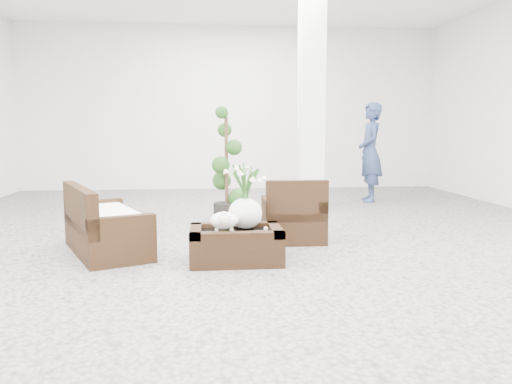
{
  "coord_description": "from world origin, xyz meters",
  "views": [
    {
      "loc": [
        -0.53,
        -5.59,
        1.31
      ],
      "look_at": [
        0.0,
        -0.1,
        0.62
      ],
      "focal_mm": 35.45,
      "sensor_mm": 36.0,
      "label": 1
    }
  ],
  "objects": [
    {
      "name": "sheep_figurine",
      "position": [
        -0.38,
        -0.81,
        0.42
      ],
      "size": [
        0.28,
        0.23,
        0.21
      ],
      "primitive_type": "ellipsoid",
      "color": "white",
      "rests_on": "coffee_table"
    },
    {
      "name": "shopper",
      "position": [
        2.38,
        3.25,
        0.89
      ],
      "size": [
        0.5,
        0.69,
        1.78
      ],
      "primitive_type": "imported",
      "rotation": [
        0.0,
        0.0,
        -1.69
      ],
      "color": "navy",
      "rests_on": "ground"
    },
    {
      "name": "coffee_table",
      "position": [
        -0.26,
        -0.71,
        0.16
      ],
      "size": [
        0.9,
        0.6,
        0.31
      ],
      "primitive_type": "cube",
      "color": "black",
      "rests_on": "ground"
    },
    {
      "name": "tealight",
      "position": [
        0.04,
        -0.69,
        0.33
      ],
      "size": [
        0.04,
        0.04,
        0.03
      ],
      "primitive_type": "cylinder",
      "color": "white",
      "rests_on": "coffee_table"
    },
    {
      "name": "ground",
      "position": [
        0.0,
        0.0,
        0.0
      ],
      "size": [
        11.0,
        11.0,
        0.0
      ],
      "primitive_type": "plane",
      "color": "gray",
      "rests_on": "ground"
    },
    {
      "name": "column",
      "position": [
        1.2,
        2.8,
        1.75
      ],
      "size": [
        0.4,
        0.4,
        3.5
      ],
      "primitive_type": "cube",
      "color": "white",
      "rests_on": "ground"
    },
    {
      "name": "planter_narcissus",
      "position": [
        -0.16,
        -0.61,
        0.71
      ],
      "size": [
        0.44,
        0.44,
        0.8
      ],
      "primitive_type": null,
      "color": "white",
      "rests_on": "coffee_table"
    },
    {
      "name": "topiary",
      "position": [
        -0.26,
        1.6,
        0.8
      ],
      "size": [
        0.42,
        0.42,
        1.59
      ],
      "primitive_type": null,
      "color": "#1D4014",
      "rests_on": "ground"
    },
    {
      "name": "loveseat",
      "position": [
        -1.6,
        -0.19,
        0.36
      ],
      "size": [
        1.14,
        1.5,
        0.72
      ],
      "primitive_type": "cube",
      "rotation": [
        0.0,
        0.0,
        1.99
      ],
      "color": "black",
      "rests_on": "ground"
    },
    {
      "name": "armchair",
      "position": [
        0.47,
        0.2,
        0.37
      ],
      "size": [
        0.71,
        0.68,
        0.74
      ],
      "primitive_type": "cube",
      "rotation": [
        0.0,
        0.0,
        3.12
      ],
      "color": "black",
      "rests_on": "ground"
    }
  ]
}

